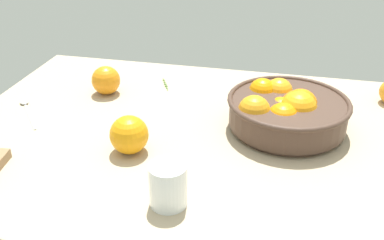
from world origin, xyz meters
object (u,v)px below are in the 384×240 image
(juice_glass, at_px, (168,188))
(spoon, at_px, (27,109))
(fruit_bowl, at_px, (286,110))
(loose_orange_0, at_px, (106,80))
(loose_orange_1, at_px, (129,135))

(juice_glass, bearing_deg, spoon, 148.53)
(fruit_bowl, height_order, spoon, fruit_bowl)
(loose_orange_0, xyz_separation_m, loose_orange_1, (0.17, -0.27, 0.00))
(loose_orange_0, bearing_deg, loose_orange_1, -58.53)
(loose_orange_0, relative_size, spoon, 0.55)
(juice_glass, distance_m, spoon, 0.54)
(fruit_bowl, bearing_deg, loose_orange_0, 169.42)
(spoon, bearing_deg, loose_orange_1, -21.27)
(juice_glass, height_order, loose_orange_1, loose_orange_1)
(juice_glass, height_order, loose_orange_0, juice_glass)
(fruit_bowl, distance_m, juice_glass, 0.39)
(loose_orange_1, distance_m, spoon, 0.36)
(juice_glass, relative_size, loose_orange_1, 0.98)
(spoon, bearing_deg, fruit_bowl, 4.42)
(fruit_bowl, relative_size, juice_glass, 3.44)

